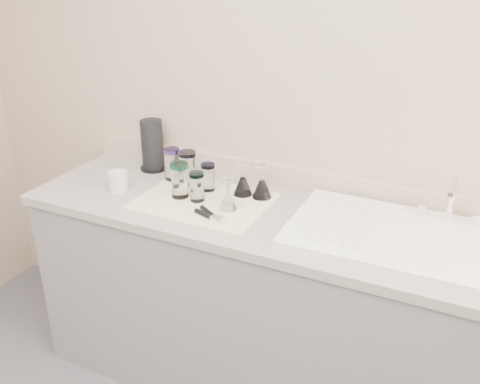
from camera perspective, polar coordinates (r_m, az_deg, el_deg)
The scene contains 14 objects.
counter_unit at distance 2.43m, azimuth 2.31°, elevation -11.76°, with size 2.06×0.62×0.90m.
sink_unit at distance 2.06m, azimuth 16.85°, elevation -4.68°, with size 0.82×0.50×0.22m.
dish_towel at distance 2.29m, azimuth -3.88°, elevation -0.96°, with size 0.55×0.42×0.01m, color white.
tumbler_teal at distance 2.48m, azimuth -7.25°, elevation 3.00°, with size 0.08×0.08×0.15m.
tumbler_cyan at distance 2.42m, azimuth -5.60°, elevation 2.60°, with size 0.08×0.08×0.16m.
tumbler_purple at distance 2.36m, azimuth -3.43°, elevation 1.62°, with size 0.06×0.06×0.12m.
tumbler_blue at distance 2.30m, azimuth -6.46°, elevation 1.30°, with size 0.08×0.08×0.15m.
tumbler_lavender at distance 2.26m, azimuth -4.62°, elevation 0.58°, with size 0.06×0.06×0.13m.
goblet_back_left at distance 2.32m, azimuth 0.31°, elevation 0.92°, with size 0.08×0.08×0.15m.
goblet_back_right at distance 2.29m, azimuth 2.37°, elevation 0.64°, with size 0.09×0.09×0.15m.
goblet_front_left at distance 2.19m, azimuth -1.26°, elevation -0.75°, with size 0.07×0.07×0.13m.
can_opener at distance 2.13m, azimuth -3.18°, elevation -2.52°, with size 0.16×0.11×0.02m.
white_mug at distance 2.44m, azimuth -12.90°, elevation 1.15°, with size 0.13×0.10×0.09m.
paper_towel_roll at distance 2.62m, azimuth -9.34°, elevation 4.90°, with size 0.13×0.13×0.25m.
Camera 1 is at (0.76, -0.60, 1.89)m, focal length 40.00 mm.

